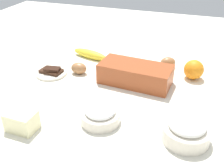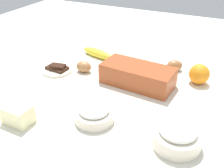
{
  "view_description": "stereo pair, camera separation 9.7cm",
  "coord_description": "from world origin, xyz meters",
  "px_view_note": "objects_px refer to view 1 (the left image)",
  "views": [
    {
      "loc": [
        0.27,
        -0.8,
        0.53
      ],
      "look_at": [
        0.0,
        0.0,
        0.04
      ],
      "focal_mm": 42.45,
      "sensor_mm": 36.0,
      "label": 1
    },
    {
      "loc": [
        0.36,
        -0.76,
        0.53
      ],
      "look_at": [
        0.0,
        0.0,
        0.04
      ],
      "focal_mm": 42.45,
      "sensor_mm": 36.0,
      "label": 2
    }
  ],
  "objects_px": {
    "loaf_pan": "(135,74)",
    "egg_beside_bowl": "(79,68)",
    "banana": "(90,54)",
    "sugar_bowl": "(100,114)",
    "flour_bowl": "(186,130)",
    "egg_near_butter": "(168,62)",
    "orange_fruit": "(194,70)",
    "chocolate_plate": "(52,72)",
    "butter_block": "(22,121)"
  },
  "relations": [
    {
      "from": "egg_near_butter",
      "to": "chocolate_plate",
      "type": "bearing_deg",
      "value": -153.46
    },
    {
      "from": "loaf_pan",
      "to": "banana",
      "type": "height_order",
      "value": "loaf_pan"
    },
    {
      "from": "orange_fruit",
      "to": "egg_near_butter",
      "type": "xyz_separation_m",
      "value": [
        -0.11,
        0.07,
        -0.02
      ]
    },
    {
      "from": "orange_fruit",
      "to": "butter_block",
      "type": "relative_size",
      "value": 0.89
    },
    {
      "from": "flour_bowl",
      "to": "orange_fruit",
      "type": "distance_m",
      "value": 0.39
    },
    {
      "from": "flour_bowl",
      "to": "orange_fruit",
      "type": "xyz_separation_m",
      "value": [
        -0.01,
        0.39,
        0.01
      ]
    },
    {
      "from": "orange_fruit",
      "to": "banana",
      "type": "bearing_deg",
      "value": 174.1
    },
    {
      "from": "flour_bowl",
      "to": "banana",
      "type": "height_order",
      "value": "flour_bowl"
    },
    {
      "from": "flour_bowl",
      "to": "butter_block",
      "type": "distance_m",
      "value": 0.49
    },
    {
      "from": "chocolate_plate",
      "to": "banana",
      "type": "bearing_deg",
      "value": 66.53
    },
    {
      "from": "flour_bowl",
      "to": "orange_fruit",
      "type": "relative_size",
      "value": 1.73
    },
    {
      "from": "loaf_pan",
      "to": "flour_bowl",
      "type": "distance_m",
      "value": 0.36
    },
    {
      "from": "egg_beside_bowl",
      "to": "sugar_bowl",
      "type": "bearing_deg",
      "value": -53.69
    },
    {
      "from": "banana",
      "to": "flour_bowl",
      "type": "bearing_deg",
      "value": -42.2
    },
    {
      "from": "orange_fruit",
      "to": "chocolate_plate",
      "type": "xyz_separation_m",
      "value": [
        -0.57,
        -0.16,
        -0.03
      ]
    },
    {
      "from": "loaf_pan",
      "to": "banana",
      "type": "relative_size",
      "value": 1.52
    },
    {
      "from": "loaf_pan",
      "to": "egg_near_butter",
      "type": "distance_m",
      "value": 0.21
    },
    {
      "from": "flour_bowl",
      "to": "chocolate_plate",
      "type": "distance_m",
      "value": 0.62
    },
    {
      "from": "loaf_pan",
      "to": "flour_bowl",
      "type": "relative_size",
      "value": 2.08
    },
    {
      "from": "orange_fruit",
      "to": "egg_near_butter",
      "type": "relative_size",
      "value": 1.2
    },
    {
      "from": "banana",
      "to": "orange_fruit",
      "type": "bearing_deg",
      "value": -5.9
    },
    {
      "from": "egg_near_butter",
      "to": "flour_bowl",
      "type": "bearing_deg",
      "value": -75.37
    },
    {
      "from": "banana",
      "to": "egg_near_butter",
      "type": "bearing_deg",
      "value": 3.12
    },
    {
      "from": "flour_bowl",
      "to": "banana",
      "type": "bearing_deg",
      "value": 137.8
    },
    {
      "from": "butter_block",
      "to": "sugar_bowl",
      "type": "bearing_deg",
      "value": 27.98
    },
    {
      "from": "sugar_bowl",
      "to": "orange_fruit",
      "type": "bearing_deg",
      "value": 56.59
    },
    {
      "from": "banana",
      "to": "egg_beside_bowl",
      "type": "relative_size",
      "value": 2.81
    },
    {
      "from": "flour_bowl",
      "to": "egg_near_butter",
      "type": "bearing_deg",
      "value": 104.63
    },
    {
      "from": "banana",
      "to": "orange_fruit",
      "type": "height_order",
      "value": "orange_fruit"
    },
    {
      "from": "loaf_pan",
      "to": "butter_block",
      "type": "distance_m",
      "value": 0.46
    },
    {
      "from": "loaf_pan",
      "to": "butter_block",
      "type": "height_order",
      "value": "loaf_pan"
    },
    {
      "from": "loaf_pan",
      "to": "egg_near_butter",
      "type": "relative_size",
      "value": 4.31
    },
    {
      "from": "flour_bowl",
      "to": "sugar_bowl",
      "type": "height_order",
      "value": "flour_bowl"
    },
    {
      "from": "loaf_pan",
      "to": "egg_beside_bowl",
      "type": "bearing_deg",
      "value": -175.94
    },
    {
      "from": "egg_near_butter",
      "to": "butter_block",
      "type": "bearing_deg",
      "value": -121.89
    },
    {
      "from": "flour_bowl",
      "to": "chocolate_plate",
      "type": "bearing_deg",
      "value": 158.0
    },
    {
      "from": "chocolate_plate",
      "to": "loaf_pan",
      "type": "bearing_deg",
      "value": 7.09
    },
    {
      "from": "egg_near_butter",
      "to": "chocolate_plate",
      "type": "distance_m",
      "value": 0.51
    },
    {
      "from": "sugar_bowl",
      "to": "butter_block",
      "type": "distance_m",
      "value": 0.24
    },
    {
      "from": "sugar_bowl",
      "to": "loaf_pan",
      "type": "bearing_deg",
      "value": 81.4
    },
    {
      "from": "banana",
      "to": "orange_fruit",
      "type": "relative_size",
      "value": 2.37
    },
    {
      "from": "loaf_pan",
      "to": "chocolate_plate",
      "type": "bearing_deg",
      "value": -168.29
    },
    {
      "from": "loaf_pan",
      "to": "egg_beside_bowl",
      "type": "relative_size",
      "value": 4.29
    },
    {
      "from": "loaf_pan",
      "to": "butter_block",
      "type": "relative_size",
      "value": 3.22
    },
    {
      "from": "banana",
      "to": "egg_near_butter",
      "type": "xyz_separation_m",
      "value": [
        0.37,
        0.02,
        0.0
      ]
    },
    {
      "from": "banana",
      "to": "egg_near_butter",
      "type": "distance_m",
      "value": 0.37
    },
    {
      "from": "sugar_bowl",
      "to": "chocolate_plate",
      "type": "xyz_separation_m",
      "value": [
        -0.31,
        0.23,
        -0.02
      ]
    },
    {
      "from": "flour_bowl",
      "to": "banana",
      "type": "distance_m",
      "value": 0.66
    },
    {
      "from": "flour_bowl",
      "to": "egg_beside_bowl",
      "type": "distance_m",
      "value": 0.55
    },
    {
      "from": "egg_near_butter",
      "to": "chocolate_plate",
      "type": "height_order",
      "value": "egg_near_butter"
    }
  ]
}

